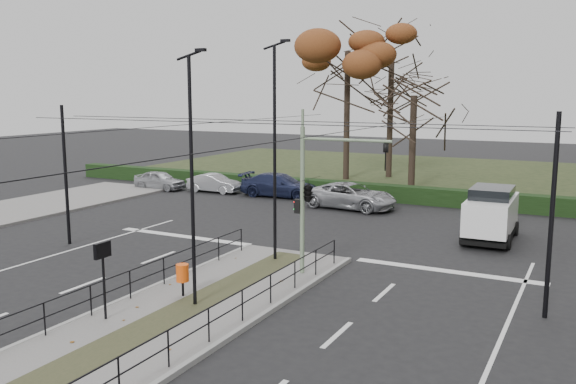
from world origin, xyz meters
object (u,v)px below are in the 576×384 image
white_van (491,213)px  rust_tree (348,51)px  litter_bin (182,273)px  bare_tree_near (414,103)px  traffic_light (310,190)px  parked_car_fourth (351,196)px  parked_car_third (280,185)px  info_panel (103,259)px  streetlamp_median_far (275,151)px  streetlamp_median_near (192,179)px  bare_tree_center (392,63)px  parked_car_first (160,180)px  parked_car_second (214,183)px

white_van → rust_tree: bearing=131.2°
litter_bin → bare_tree_near: (0.48, 24.07, 5.00)m
traffic_light → parked_car_fourth: 13.63m
parked_car_third → parked_car_fourth: 5.71m
traffic_light → litter_bin: traffic_light is taller
info_panel → streetlamp_median_far: (1.31, 7.75, 2.45)m
white_van → rust_tree: rust_tree is taller
parked_car_third → streetlamp_median_far: bearing=-156.7°
rust_tree → bare_tree_near: (5.94, -3.28, -3.61)m
info_panel → white_van: (8.08, 15.37, -0.65)m
streetlamp_median_near → streetlamp_median_far: 5.63m
bare_tree_center → info_panel: bearing=-86.1°
litter_bin → bare_tree_near: 24.59m
streetlamp_median_near → streetlamp_median_far: bearing=92.8°
streetlamp_median_near → parked_car_fourth: bearing=96.0°
litter_bin → white_van: white_van is taller
streetlamp_median_near → streetlamp_median_far: streetlamp_median_far is taller
parked_car_first → parked_car_third: size_ratio=0.73×
streetlamp_median_near → bare_tree_near: (-0.36, 24.56, 1.87)m
parked_car_third → white_van: bearing=-117.2°
parked_car_third → bare_tree_center: bearing=-20.9°
bare_tree_center → bare_tree_near: size_ratio=1.49×
traffic_light → rust_tree: rust_tree is taller
info_panel → parked_car_first: 24.74m
parked_car_third → parked_car_first: bearing=93.2°
info_panel → parked_car_second: info_panel is taller
traffic_light → bare_tree_near: (-2.08, 20.06, 2.70)m
litter_bin → streetlamp_median_near: (0.83, -0.49, 3.13)m
parked_car_second → white_van: (18.44, -5.41, 0.65)m
bare_tree_near → parked_car_third: bearing=-141.7°
streetlamp_median_near → white_van: size_ratio=1.68×
streetlamp_median_near → parked_car_third: bearing=110.9°
parked_car_second → white_van: size_ratio=0.81×
info_panel → parked_car_third: size_ratio=0.44×
streetlamp_median_near → bare_tree_near: size_ratio=0.92×
streetlamp_median_far → bare_tree_near: streetlamp_median_far is taller
parked_car_fourth → bare_tree_center: size_ratio=0.42×
parked_car_second → parked_car_third: 4.70m
litter_bin → bare_tree_center: (-3.00, 30.02, 7.86)m
info_panel → parked_car_third: (-5.68, 21.23, -1.16)m
bare_tree_center → parked_car_fourth: bearing=-81.2°
rust_tree → parked_car_first: bearing=-134.4°
bare_tree_near → parked_car_second: bearing=-153.0°
parked_car_third → bare_tree_near: bare_tree_near is taller
white_van → litter_bin: bearing=-119.9°
parked_car_second → bare_tree_center: bearing=-35.4°
litter_bin → bare_tree_center: size_ratio=0.08×
traffic_light → bare_tree_near: 20.35m
parked_car_fourth → bare_tree_near: (1.46, 7.13, 5.15)m
litter_bin → bare_tree_near: bare_tree_near is taller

